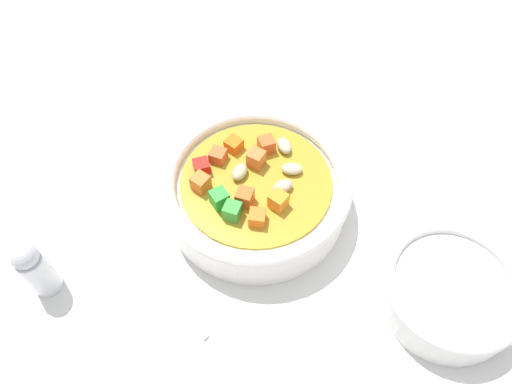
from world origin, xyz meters
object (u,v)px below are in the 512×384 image
Objects in this scene: side_bowl_small at (449,291)px; pepper_shaker at (35,268)px; soup_bowl_main at (256,189)px; spoon at (214,346)px.

side_bowl_small is 41.69cm from pepper_shaker.
soup_bowl_main reaches higher than spoon.
soup_bowl_main is 24.37cm from pepper_shaker.
soup_bowl_main is 22.92cm from side_bowl_small.
pepper_shaker is (19.15, 0.85, 3.48)cm from spoon.
spoon is at bearing -177.46° from pepper_shaker.
pepper_shaker reaches higher than spoon.
pepper_shaker is at bearing 20.32° from side_bowl_small.
soup_bowl_main is at bearing 122.18° from spoon.
side_bowl_small is 1.74× the size of pepper_shaker.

